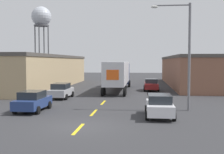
% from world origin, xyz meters
% --- Properties ---
extents(ground_plane, '(160.00, 160.00, 0.00)m').
position_xyz_m(ground_plane, '(0.00, 0.00, 0.00)').
color(ground_plane, '#333335').
extents(road_centerline, '(0.20, 13.12, 0.01)m').
position_xyz_m(road_centerline, '(0.00, 4.61, 0.00)').
color(road_centerline, yellow).
rests_on(road_centerline, ground_plane).
extents(warehouse_left, '(8.20, 28.49, 4.83)m').
position_xyz_m(warehouse_left, '(-11.93, 24.92, 2.42)').
color(warehouse_left, tan).
rests_on(warehouse_left, ground_plane).
extents(warehouse_right, '(11.09, 28.71, 4.73)m').
position_xyz_m(warehouse_right, '(13.38, 30.45, 2.37)').
color(warehouse_right, brown).
rests_on(warehouse_right, ground_plane).
extents(semi_truck, '(2.73, 14.43, 3.81)m').
position_xyz_m(semi_truck, '(0.48, 20.95, 2.31)').
color(semi_truck, navy).
rests_on(semi_truck, ground_plane).
extents(parked_car_left_near, '(1.99, 4.13, 1.59)m').
position_xyz_m(parked_car_left_near, '(-4.85, 4.73, 0.81)').
color(parked_car_left_near, navy).
rests_on(parked_car_left_near, ground_plane).
extents(parked_car_right_near, '(1.99, 4.13, 1.59)m').
position_xyz_m(parked_car_right_near, '(4.85, 3.46, 0.81)').
color(parked_car_right_near, silver).
rests_on(parked_car_right_near, ground_plane).
extents(parked_car_right_far, '(1.99, 4.13, 1.59)m').
position_xyz_m(parked_car_right_far, '(4.85, 21.24, 0.81)').
color(parked_car_right_far, maroon).
rests_on(parked_car_right_far, ground_plane).
extents(parked_car_left_far, '(1.99, 4.13, 1.59)m').
position_xyz_m(parked_car_left_far, '(-4.85, 12.46, 0.81)').
color(parked_car_left_far, '#B2B2B7').
rests_on(parked_car_left_far, ground_plane).
extents(water_tower, '(4.78, 4.78, 17.24)m').
position_xyz_m(water_tower, '(-20.88, 50.60, 14.48)').
color(water_tower, '#47474C').
rests_on(water_tower, ground_plane).
extents(street_lamp, '(3.11, 0.32, 8.41)m').
position_xyz_m(street_lamp, '(6.93, 6.26, 4.92)').
color(street_lamp, slate).
rests_on(street_lamp, ground_plane).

